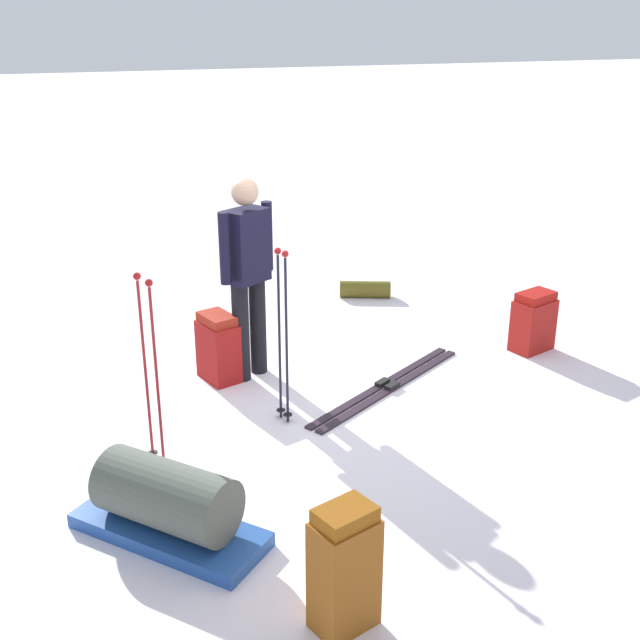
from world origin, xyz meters
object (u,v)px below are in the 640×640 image
object	(u,v)px
gear_sled	(167,504)
sleeping_mat_rolled	(365,289)
skier_standing	(247,269)
ski_poles_planted_near	(150,365)
backpack_large_dark	(533,322)
backpack_bright	(344,569)
backpack_small_spare	(218,348)
ski_pair_near	(387,386)
ski_poles_planted_far	(283,329)

from	to	relation	value
gear_sled	sleeping_mat_rolled	world-z (taller)	gear_sled
skier_standing	ski_poles_planted_near	xyz separation A→B (m)	(1.16, -1.00, -0.20)
ski_poles_planted_near	backpack_large_dark	bearing A→B (deg)	101.96
sleeping_mat_rolled	backpack_large_dark	bearing A→B (deg)	24.14
backpack_bright	ski_poles_planted_near	bearing A→B (deg)	-161.97
backpack_large_dark	backpack_small_spare	world-z (taller)	backpack_small_spare
backpack_small_spare	gear_sled	world-z (taller)	backpack_small_spare
ski_pair_near	gear_sled	distance (m)	2.47
skier_standing	gear_sled	bearing A→B (deg)	-28.86
skier_standing	ski_poles_planted_near	distance (m)	1.55
backpack_small_spare	gear_sled	distance (m)	2.15
backpack_small_spare	ski_poles_planted_near	distance (m)	1.47
skier_standing	ski_poles_planted_near	size ratio (longest dim) A/B	1.24
backpack_large_dark	ski_poles_planted_far	distance (m)	2.64
ski_poles_planted_near	gear_sled	size ratio (longest dim) A/B	1.14
ski_poles_planted_far	gear_sled	world-z (taller)	ski_poles_planted_far
backpack_bright	ski_poles_planted_near	distance (m)	1.99
ski_pair_near	ski_poles_planted_far	size ratio (longest dim) A/B	1.30
backpack_large_dark	gear_sled	xyz separation A→B (m)	(1.57, -3.65, -0.05)
backpack_bright	sleeping_mat_rolled	distance (m)	4.96
skier_standing	ski_pair_near	world-z (taller)	skier_standing
ski_poles_planted_near	ski_pair_near	bearing A→B (deg)	104.57
ski_pair_near	backpack_small_spare	xyz separation A→B (m)	(-0.67, -1.25, 0.27)
skier_standing	gear_sled	size ratio (longest dim) A/B	1.42
backpack_large_dark	sleeping_mat_rolled	xyz separation A→B (m)	(-1.87, -0.84, -0.18)
skier_standing	sleeping_mat_rolled	xyz separation A→B (m)	(-1.46, 1.73, -0.86)
ski_pair_near	gear_sled	size ratio (longest dim) A/B	1.46
ski_poles_planted_near	skier_standing	bearing A→B (deg)	139.16
backpack_small_spare	backpack_bright	bearing A→B (deg)	-2.52
sleeping_mat_rolled	ski_poles_planted_far	bearing A→B (deg)	-36.61
gear_sled	backpack_small_spare	bearing A→B (deg)	157.73
ski_poles_planted_far	gear_sled	size ratio (longest dim) A/B	1.13
ski_poles_planted_far	sleeping_mat_rolled	bearing A→B (deg)	143.39
backpack_small_spare	gear_sled	size ratio (longest dim) A/B	0.49
backpack_small_spare	sleeping_mat_rolled	world-z (taller)	backpack_small_spare
ski_poles_planted_near	gear_sled	bearing A→B (deg)	-5.76
skier_standing	backpack_bright	distance (m)	3.10
skier_standing	gear_sled	distance (m)	2.37
backpack_small_spare	ski_poles_planted_far	size ratio (longest dim) A/B	0.43
skier_standing	backpack_small_spare	size ratio (longest dim) A/B	2.89
backpack_bright	ski_poles_planted_far	world-z (taller)	ski_poles_planted_far
ski_pair_near	sleeping_mat_rolled	world-z (taller)	sleeping_mat_rolled
ski_pair_near	skier_standing	bearing A→B (deg)	-123.30
ski_poles_planted_far	gear_sled	bearing A→B (deg)	-44.47
ski_poles_planted_near	ski_poles_planted_far	world-z (taller)	ski_poles_planted_near
ski_poles_planted_near	gear_sled	distance (m)	0.97
backpack_bright	ski_poles_planted_near	world-z (taller)	ski_poles_planted_near
backpack_large_dark	ski_poles_planted_far	bearing A→B (deg)	-80.09
backpack_large_dark	backpack_bright	size ratio (longest dim) A/B	0.80
backpack_large_dark	ski_poles_planted_near	distance (m)	3.68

